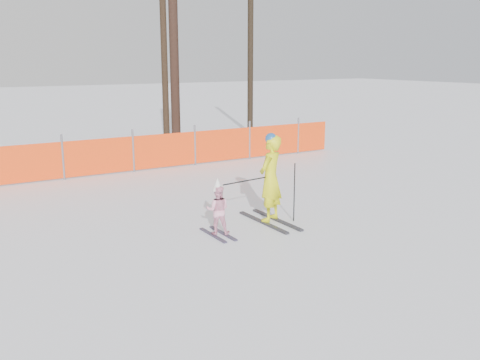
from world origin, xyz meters
The scene contains 6 objects.
ground centered at (0.00, 0.00, 0.00)m, with size 120.00×120.00×0.00m, color white.
adult centered at (0.81, 0.66, 0.90)m, with size 0.75×1.67×1.82m.
child centered at (-0.49, 0.49, 0.50)m, with size 0.56×0.96×1.10m.
ski_poles centered at (0.74, 0.51, 0.76)m, with size 1.64×0.21×1.20m.
safety_fence centered at (-1.25, 6.79, 0.56)m, with size 17.23×0.06×1.25m.
tree_trunks centered at (4.40, 11.41, 3.17)m, with size 4.61×2.59×6.96m.
Camera 1 is at (-5.11, -7.89, 3.23)m, focal length 40.00 mm.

